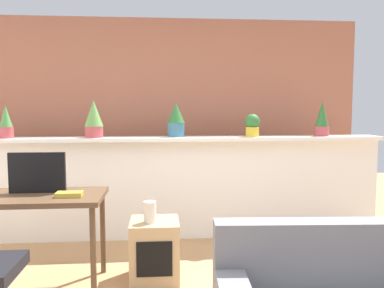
% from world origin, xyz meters
% --- Properties ---
extents(divider_wall, '(4.57, 0.16, 1.08)m').
position_xyz_m(divider_wall, '(0.00, 2.00, 0.54)').
color(divider_wall, white).
rests_on(divider_wall, ground).
extents(plant_shelf, '(4.57, 0.32, 0.04)m').
position_xyz_m(plant_shelf, '(0.00, 1.96, 1.10)').
color(plant_shelf, white).
rests_on(plant_shelf, divider_wall).
extents(brick_wall_behind, '(4.57, 0.10, 2.50)m').
position_xyz_m(brick_wall_behind, '(0.00, 2.60, 1.25)').
color(brick_wall_behind, '#AD664C').
rests_on(brick_wall_behind, ground).
extents(potted_plant_0, '(0.14, 0.14, 0.34)m').
position_xyz_m(potted_plant_0, '(-1.72, 1.92, 1.28)').
color(potted_plant_0, '#B7474C').
rests_on(potted_plant_0, plant_shelf).
extents(potted_plant_1, '(0.19, 0.19, 0.39)m').
position_xyz_m(potted_plant_1, '(-0.83, 1.94, 1.32)').
color(potted_plant_1, '#B7474C').
rests_on(potted_plant_1, plant_shelf).
extents(potted_plant_2, '(0.19, 0.19, 0.37)m').
position_xyz_m(potted_plant_2, '(0.03, 1.99, 1.30)').
color(potted_plant_2, '#386B84').
rests_on(potted_plant_2, plant_shelf).
extents(potted_plant_3, '(0.16, 0.16, 0.25)m').
position_xyz_m(potted_plant_3, '(0.86, 1.92, 1.25)').
color(potted_plant_3, gold).
rests_on(potted_plant_3, plant_shelf).
extents(potted_plant_4, '(0.16, 0.16, 0.38)m').
position_xyz_m(potted_plant_4, '(1.65, 1.97, 1.30)').
color(potted_plant_4, '#B7474C').
rests_on(potted_plant_4, plant_shelf).
extents(desk, '(1.10, 0.60, 0.75)m').
position_xyz_m(desk, '(-1.14, 0.85, 0.67)').
color(desk, brown).
rests_on(desk, ground).
extents(tv_monitor, '(0.44, 0.04, 0.32)m').
position_xyz_m(tv_monitor, '(-1.12, 0.93, 0.91)').
color(tv_monitor, black).
rests_on(tv_monitor, desk).
extents(side_cube_shelf, '(0.40, 0.41, 0.50)m').
position_xyz_m(side_cube_shelf, '(-0.19, 0.92, 0.25)').
color(side_cube_shelf, tan).
rests_on(side_cube_shelf, ground).
extents(vase_on_shelf, '(0.10, 0.10, 0.17)m').
position_xyz_m(vase_on_shelf, '(-0.23, 0.87, 0.59)').
color(vase_on_shelf, silver).
rests_on(vase_on_shelf, side_cube_shelf).
extents(book_on_desk, '(0.20, 0.11, 0.04)m').
position_xyz_m(book_on_desk, '(-0.84, 0.76, 0.77)').
color(book_on_desk, gold).
rests_on(book_on_desk, desk).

